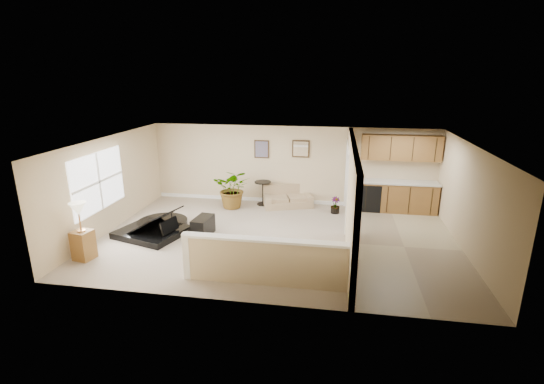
% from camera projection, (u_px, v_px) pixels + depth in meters
% --- Properties ---
extents(floor, '(9.00, 9.00, 0.00)m').
position_uv_depth(floor, '(277.00, 239.00, 10.10)').
color(floor, tan).
rests_on(floor, ground).
extents(back_wall, '(9.00, 0.04, 2.50)m').
position_uv_depth(back_wall, '(291.00, 165.00, 12.57)').
color(back_wall, beige).
rests_on(back_wall, floor).
extents(front_wall, '(9.00, 0.04, 2.50)m').
position_uv_depth(front_wall, '(251.00, 240.00, 6.90)').
color(front_wall, beige).
rests_on(front_wall, floor).
extents(left_wall, '(0.04, 6.00, 2.50)m').
position_uv_depth(left_wall, '(110.00, 184.00, 10.44)').
color(left_wall, beige).
rests_on(left_wall, floor).
extents(right_wall, '(0.04, 6.00, 2.50)m').
position_uv_depth(right_wall, '(470.00, 201.00, 9.03)').
color(right_wall, beige).
rests_on(right_wall, floor).
extents(ceiling, '(9.00, 6.00, 0.04)m').
position_uv_depth(ceiling, '(277.00, 142.00, 9.38)').
color(ceiling, beige).
rests_on(ceiling, back_wall).
extents(kitchen_vinyl, '(2.70, 6.00, 0.01)m').
position_uv_depth(kitchen_vinyl, '(404.00, 247.00, 9.60)').
color(kitchen_vinyl, tan).
rests_on(kitchen_vinyl, floor).
extents(interior_partition, '(0.18, 5.99, 2.50)m').
position_uv_depth(interior_partition, '(351.00, 194.00, 9.70)').
color(interior_partition, beige).
rests_on(interior_partition, floor).
extents(pony_half_wall, '(3.42, 0.22, 1.00)m').
position_uv_depth(pony_half_wall, '(263.00, 261.00, 7.76)').
color(pony_half_wall, beige).
rests_on(pony_half_wall, floor).
extents(left_window, '(0.05, 2.15, 1.45)m').
position_uv_depth(left_window, '(98.00, 182.00, 9.91)').
color(left_window, white).
rests_on(left_window, left_wall).
extents(wall_art_left, '(0.48, 0.04, 0.58)m').
position_uv_depth(wall_art_left, '(262.00, 149.00, 12.55)').
color(wall_art_left, '#392815').
rests_on(wall_art_left, back_wall).
extents(wall_mirror, '(0.55, 0.04, 0.55)m').
position_uv_depth(wall_mirror, '(301.00, 149.00, 12.34)').
color(wall_mirror, '#392815').
rests_on(wall_mirror, back_wall).
extents(kitchen_cabinets, '(2.36, 0.65, 2.33)m').
position_uv_depth(kitchen_cabinets, '(394.00, 183.00, 11.93)').
color(kitchen_cabinets, olive).
rests_on(kitchen_cabinets, floor).
extents(piano, '(2.17, 2.17, 1.51)m').
position_uv_depth(piano, '(151.00, 210.00, 10.29)').
color(piano, black).
rests_on(piano, floor).
extents(piano_bench, '(0.45, 0.78, 0.50)m').
position_uv_depth(piano_bench, '(203.00, 227.00, 10.22)').
color(piano_bench, black).
rests_on(piano_bench, floor).
extents(loveseat, '(1.75, 1.28, 0.86)m').
position_uv_depth(loveseat, '(288.00, 196.00, 12.56)').
color(loveseat, tan).
rests_on(loveseat, floor).
extents(accent_table, '(0.53, 0.53, 0.77)m').
position_uv_depth(accent_table, '(263.00, 190.00, 12.59)').
color(accent_table, black).
rests_on(accent_table, floor).
extents(palm_plant, '(1.17, 1.02, 1.26)m').
position_uv_depth(palm_plant, '(233.00, 189.00, 12.27)').
color(palm_plant, black).
rests_on(palm_plant, floor).
extents(small_plant, '(0.37, 0.37, 0.50)m').
position_uv_depth(small_plant, '(335.00, 206.00, 11.90)').
color(small_plant, black).
rests_on(small_plant, floor).
extents(lamp_stand, '(0.46, 0.46, 1.35)m').
position_uv_depth(lamp_stand, '(82.00, 236.00, 8.84)').
color(lamp_stand, olive).
rests_on(lamp_stand, floor).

